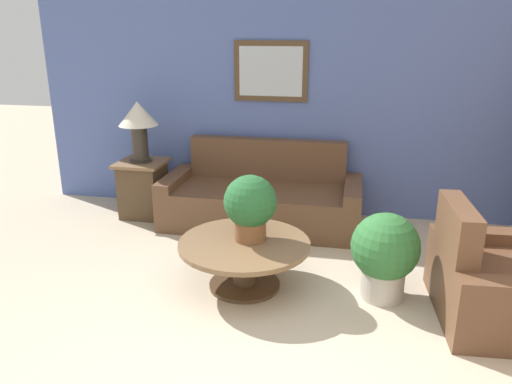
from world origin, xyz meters
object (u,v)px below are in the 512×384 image
armchair (499,284)px  coffee_table (244,254)px  couch_main (262,199)px  table_lamp (138,120)px  side_table (143,188)px  potted_plant_on_table (250,205)px  potted_plant_floor (385,252)px

armchair → coffee_table: bearing=83.7°
couch_main → table_lamp: 1.62m
side_table → armchair: bearing=-23.3°
armchair → table_lamp: 3.87m
table_lamp → potted_plant_on_table: 2.10m
table_lamp → potted_plant_floor: bearing=-27.3°
armchair → potted_plant_on_table: 1.98m
side_table → table_lamp: size_ratio=0.96×
armchair → side_table: (-3.47, 1.50, 0.05)m
couch_main → table_lamp: (-1.39, -0.02, 0.83)m
armchair → side_table: 3.78m
couch_main → coffee_table: couch_main is taller
coffee_table → potted_plant_floor: size_ratio=1.52×
armchair → potted_plant_on_table: bearing=82.1°
armchair → potted_plant_on_table: size_ratio=2.02×
coffee_table → potted_plant_floor: 1.14m
armchair → coffee_table: (-1.96, 0.08, 0.02)m
potted_plant_on_table → couch_main: bearing=96.7°
potted_plant_on_table → table_lamp: bearing=138.8°
side_table → table_lamp: (-0.00, 0.00, 0.78)m
couch_main → side_table: couch_main is taller
coffee_table → potted_plant_on_table: potted_plant_on_table is taller
side_table → potted_plant_floor: bearing=-27.3°
couch_main → table_lamp: table_lamp is taller
armchair → table_lamp: bearing=62.8°
couch_main → potted_plant_on_table: 1.45m
potted_plant_on_table → potted_plant_floor: size_ratio=0.77×
side_table → table_lamp: table_lamp is taller
side_table → potted_plant_on_table: 2.10m
coffee_table → couch_main: bearing=94.9°
coffee_table → side_table: size_ratio=1.69×
couch_main → potted_plant_floor: couch_main is taller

